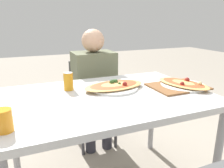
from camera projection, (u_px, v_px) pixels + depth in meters
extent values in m
cube|color=silver|center=(107.00, 98.00, 1.44)|extent=(1.34, 0.89, 0.04)
cylinder|color=#99999E|center=(217.00, 160.00, 1.43)|extent=(0.05, 0.05, 0.74)
cylinder|color=#99999E|center=(14.00, 140.00, 1.66)|extent=(0.05, 0.05, 0.74)
cylinder|color=#99999E|center=(152.00, 114.00, 2.12)|extent=(0.05, 0.05, 0.74)
cube|color=#4C4C4C|center=(94.00, 105.00, 2.20)|extent=(0.40, 0.40, 0.04)
cube|color=#4C4C4C|center=(88.00, 79.00, 2.30)|extent=(0.38, 0.03, 0.41)
cylinder|color=#38383D|center=(116.00, 129.00, 2.18)|extent=(0.03, 0.03, 0.41)
cylinder|color=#38383D|center=(83.00, 136.00, 2.05)|extent=(0.03, 0.03, 0.41)
cylinder|color=#38383D|center=(104.00, 116.00, 2.48)|extent=(0.03, 0.03, 0.41)
cylinder|color=#38383D|center=(74.00, 121.00, 2.35)|extent=(0.03, 0.03, 0.41)
cylinder|color=#2D2D38|center=(107.00, 127.00, 2.17)|extent=(0.10, 0.10, 0.45)
cylinder|color=#2D2D38|center=(90.00, 131.00, 2.10)|extent=(0.10, 0.10, 0.45)
cube|color=#60664C|center=(94.00, 79.00, 2.10)|extent=(0.38, 0.28, 0.52)
sphere|color=tan|center=(93.00, 41.00, 1.99)|extent=(0.21, 0.21, 0.21)
cylinder|color=white|center=(114.00, 88.00, 1.56)|extent=(0.34, 0.34, 0.01)
ellipsoid|color=tan|center=(114.00, 85.00, 1.55)|extent=(0.47, 0.30, 0.02)
ellipsoid|color=#C14C28|center=(114.00, 85.00, 1.55)|extent=(0.39, 0.24, 0.01)
sphere|color=#335928|center=(120.00, 83.00, 1.56)|extent=(0.02, 0.02, 0.02)
sphere|color=maroon|center=(125.00, 84.00, 1.53)|extent=(0.03, 0.03, 0.03)
sphere|color=#335928|center=(114.00, 81.00, 1.61)|extent=(0.03, 0.03, 0.03)
sphere|color=#335928|center=(112.00, 82.00, 1.58)|extent=(0.04, 0.04, 0.04)
sphere|color=#335928|center=(116.00, 81.00, 1.60)|extent=(0.03, 0.03, 0.03)
cylinder|color=orange|center=(68.00, 82.00, 1.51)|extent=(0.07, 0.07, 0.12)
cylinder|color=silver|center=(68.00, 73.00, 1.50)|extent=(0.06, 0.06, 0.00)
cylinder|color=orange|center=(4.00, 121.00, 0.95)|extent=(0.08, 0.08, 0.10)
cube|color=brown|center=(177.00, 86.00, 1.59)|extent=(0.39, 0.30, 0.01)
cylinder|color=white|center=(183.00, 86.00, 1.61)|extent=(0.32, 0.32, 0.01)
ellipsoid|color=tan|center=(183.00, 83.00, 1.60)|extent=(0.32, 0.45, 0.02)
ellipsoid|color=#C14C28|center=(183.00, 83.00, 1.60)|extent=(0.26, 0.37, 0.01)
sphere|color=beige|center=(200.00, 84.00, 1.55)|extent=(0.03, 0.03, 0.03)
sphere|color=maroon|center=(182.00, 84.00, 1.54)|extent=(0.03, 0.03, 0.03)
sphere|color=maroon|center=(187.00, 80.00, 1.64)|extent=(0.04, 0.04, 0.04)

